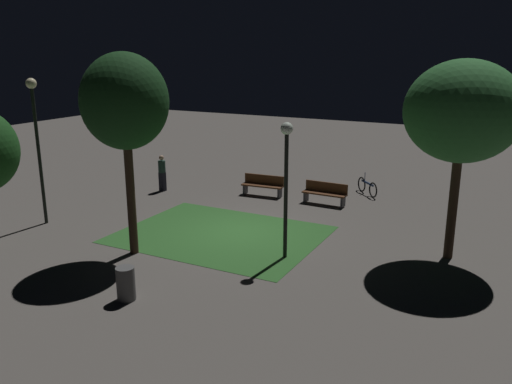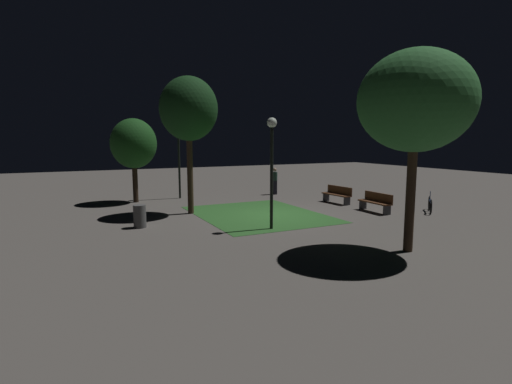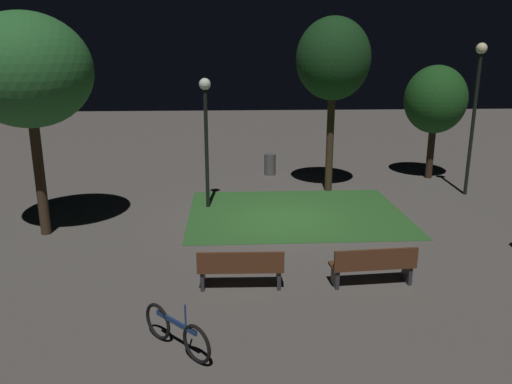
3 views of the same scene
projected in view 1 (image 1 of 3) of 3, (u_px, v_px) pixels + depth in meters
name	position (u px, v px, depth m)	size (l,w,h in m)	color
ground_plane	(241.00, 231.00, 17.95)	(60.00, 60.00, 0.00)	#56514C
grass_lawn	(221.00, 234.00, 17.65)	(6.63, 5.16, 0.01)	#2D6028
bench_path_side	(325.00, 192.00, 21.07)	(1.81, 0.53, 0.88)	#512D19
bench_by_lamp	(263.00, 185.00, 22.32)	(1.83, 0.61, 0.88)	#512D19
tree_left_canopy	(463.00, 112.00, 14.57)	(3.25, 3.25, 5.83)	#38281C
tree_back_left	(125.00, 103.00, 14.87)	(2.53, 2.53, 6.02)	#38281C
lamp_post_near_wall	(286.00, 166.00, 14.98)	(0.36, 0.36, 4.08)	black
lamp_post_plaza_east	(36.00, 128.00, 17.95)	(0.36, 0.36, 5.14)	black
trash_bin	(126.00, 284.00, 12.93)	(0.47, 0.47, 0.86)	#4C4C4C
bicycle	(367.00, 187.00, 22.49)	(1.21, 1.26, 0.93)	black
pedestrian	(162.00, 172.00, 22.96)	(0.32, 0.32, 1.61)	black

